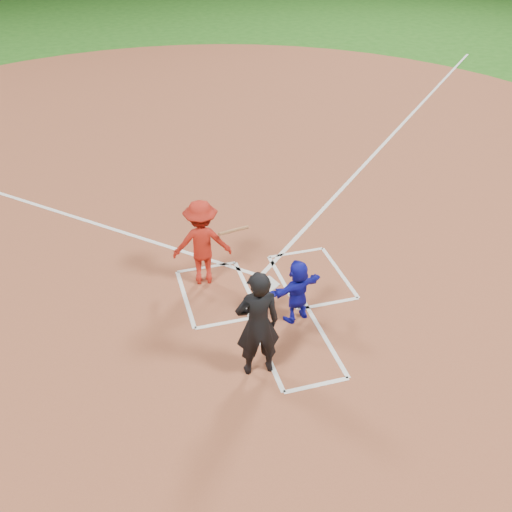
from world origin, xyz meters
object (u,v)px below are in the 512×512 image
object	(u,v)px
umpire	(258,324)
batter_at_plate	(202,243)
home_plate	(265,284)
catcher	(297,291)

from	to	relation	value
umpire	batter_at_plate	xyz separation A→B (m)	(-0.32, 2.69, -0.09)
home_plate	batter_at_plate	size ratio (longest dim) A/B	0.34
batter_at_plate	umpire	bearing A→B (deg)	-83.19
home_plate	umpire	size ratio (longest dim) A/B	0.31
batter_at_plate	home_plate	bearing A→B (deg)	-23.67
umpire	batter_at_plate	bearing A→B (deg)	-80.62
home_plate	umpire	world-z (taller)	umpire
catcher	home_plate	bearing A→B (deg)	-93.98
catcher	batter_at_plate	world-z (taller)	batter_at_plate
home_plate	catcher	distance (m)	1.31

